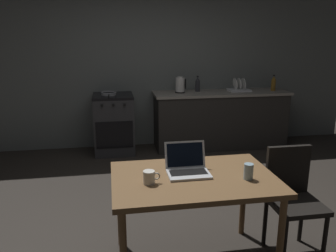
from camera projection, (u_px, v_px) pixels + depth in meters
name	position (u px, v px, depth m)	size (l,w,h in m)	color
ground_plane	(172.00, 217.00, 3.48)	(12.00, 12.00, 0.00)	#2D2823
back_wall	(163.00, 60.00, 5.54)	(6.40, 0.10, 2.79)	slate
kitchen_counter	(220.00, 119.00, 5.59)	(2.16, 0.64, 0.91)	#282623
stove_oven	(114.00, 124.00, 5.31)	(0.60, 0.62, 0.91)	#2D2D30
dining_table	(194.00, 186.00, 2.61)	(1.23, 0.82, 0.76)	brown
chair	(292.00, 194.00, 2.83)	(0.40, 0.40, 0.90)	black
laptop	(187.00, 167.00, 2.64)	(0.32, 0.28, 0.22)	silver
electric_kettle	(180.00, 85.00, 5.33)	(0.17, 0.15, 0.25)	black
bottle	(273.00, 83.00, 5.54)	(0.07, 0.07, 0.26)	#8C601E
frying_pan	(109.00, 93.00, 5.15)	(0.24, 0.41, 0.05)	gray
coffee_mug	(149.00, 177.00, 2.45)	(0.12, 0.08, 0.10)	silver
drinking_glass	(249.00, 172.00, 2.52)	(0.07, 0.07, 0.12)	#99B7C6
dish_rack	(239.00, 88.00, 5.51)	(0.34, 0.26, 0.21)	silver
bottle_b	(198.00, 84.00, 5.46)	(0.07, 0.07, 0.25)	#2D2D33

